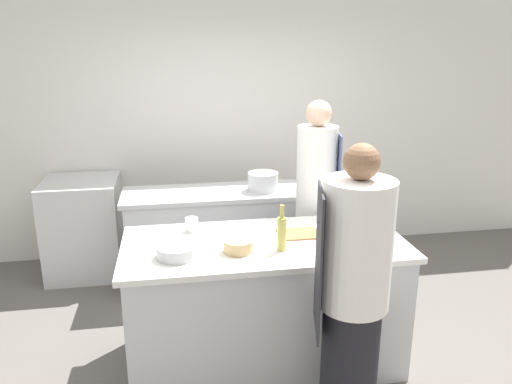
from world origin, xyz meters
name	(u,v)px	position (x,y,z in m)	size (l,w,h in m)	color
ground_plane	(264,357)	(0.00, 0.00, 0.00)	(16.00, 16.00, 0.00)	#605B56
wall_back	(228,124)	(0.00, 2.13, 1.40)	(8.00, 0.06, 2.80)	silver
prep_counter	(264,301)	(0.00, 0.00, 0.46)	(1.94, 0.90, 0.93)	silver
pass_counter	(221,238)	(-0.18, 1.25, 0.46)	(1.79, 0.59, 0.93)	silver
oven_range	(84,227)	(-1.50, 1.72, 0.48)	(0.71, 0.71, 0.96)	silver
chef_at_prep_near	(353,294)	(0.38, -0.71, 0.86)	(0.45, 0.43, 1.74)	black
chef_at_stove	(316,207)	(0.56, 0.68, 0.91)	(0.36, 0.35, 1.80)	black
bottle_olive_oil	(337,242)	(0.38, -0.38, 1.05)	(0.06, 0.06, 0.31)	#2D5175
bottle_vinegar	(282,233)	(0.08, -0.17, 1.05)	(0.06, 0.06, 0.31)	#B2A84C
bottle_wine	(333,232)	(0.46, -0.10, 1.00)	(0.08, 0.08, 0.19)	#19471E
bowl_mixing_large	(238,246)	(-0.20, -0.14, 0.97)	(0.19, 0.19, 0.08)	tan
bowl_prep_small	(177,251)	(-0.59, -0.16, 0.97)	(0.26, 0.26, 0.08)	#B7BABC
bowl_ceramic_blue	(356,246)	(0.57, -0.24, 0.96)	(0.25, 0.25, 0.06)	navy
cup	(192,225)	(-0.48, 0.28, 0.98)	(0.09, 0.09, 0.10)	white
cutting_board	(299,234)	(0.26, 0.09, 0.93)	(0.29, 0.23, 0.01)	olive
stockpot	(263,182)	(0.21, 1.21, 1.01)	(0.28, 0.28, 0.17)	silver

